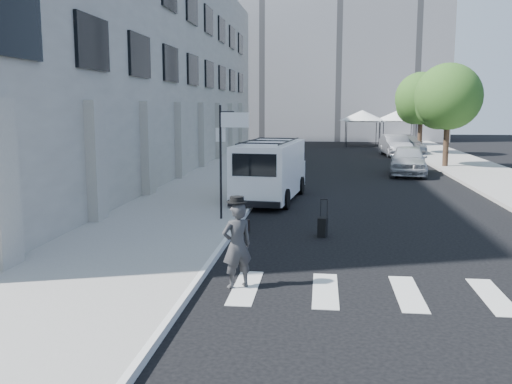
% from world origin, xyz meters
% --- Properties ---
extents(ground, '(120.00, 120.00, 0.00)m').
position_xyz_m(ground, '(0.00, 0.00, 0.00)').
color(ground, black).
rests_on(ground, ground).
extents(sidewalk_left, '(4.50, 48.00, 0.15)m').
position_xyz_m(sidewalk_left, '(-4.25, 16.00, 0.07)').
color(sidewalk_left, gray).
rests_on(sidewalk_left, ground).
extents(sidewalk_right, '(4.00, 56.00, 0.15)m').
position_xyz_m(sidewalk_right, '(9.00, 20.00, 0.07)').
color(sidewalk_right, gray).
rests_on(sidewalk_right, ground).
extents(building_left, '(10.00, 44.00, 12.00)m').
position_xyz_m(building_left, '(-11.50, 18.00, 6.00)').
color(building_left, gray).
rests_on(building_left, ground).
extents(building_far, '(22.00, 12.00, 25.00)m').
position_xyz_m(building_far, '(2.00, 50.00, 12.50)').
color(building_far, slate).
rests_on(building_far, ground).
extents(sign_pole, '(1.03, 0.07, 3.50)m').
position_xyz_m(sign_pole, '(-2.36, 3.20, 2.65)').
color(sign_pole, black).
rests_on(sign_pole, sidewalk_left).
extents(tree_near, '(3.80, 3.83, 6.03)m').
position_xyz_m(tree_near, '(7.50, 20.15, 3.97)').
color(tree_near, black).
rests_on(tree_near, ground).
extents(tree_far, '(3.80, 3.83, 6.03)m').
position_xyz_m(tree_far, '(7.50, 29.15, 3.97)').
color(tree_far, black).
rests_on(tree_far, ground).
extents(tent_left, '(4.00, 4.00, 3.20)m').
position_xyz_m(tent_left, '(4.00, 38.00, 2.71)').
color(tent_left, black).
rests_on(tent_left, ground).
extents(tent_right, '(4.00, 4.00, 3.20)m').
position_xyz_m(tent_right, '(7.20, 38.50, 2.71)').
color(tent_right, black).
rests_on(tent_right, ground).
extents(businessman, '(0.76, 0.69, 1.74)m').
position_xyz_m(businessman, '(-1.17, -3.00, 0.87)').
color(businessman, '#343436').
rests_on(businessman, ground).
extents(briefcase, '(0.18, 0.45, 0.34)m').
position_xyz_m(briefcase, '(-1.67, 2.00, 0.17)').
color(briefcase, black).
rests_on(briefcase, ground).
extents(suitcase, '(0.29, 0.41, 1.04)m').
position_xyz_m(suitcase, '(0.54, 1.75, 0.28)').
color(suitcase, black).
rests_on(suitcase, ground).
extents(cargo_van, '(2.56, 6.05, 2.22)m').
position_xyz_m(cargo_van, '(-1.48, 7.85, 1.16)').
color(cargo_van, white).
rests_on(cargo_van, ground).
extents(parked_car_a, '(2.44, 4.83, 1.58)m').
position_xyz_m(parked_car_a, '(5.00, 16.57, 0.79)').
color(parked_car_a, '#ABAEB3').
rests_on(parked_car_a, ground).
extents(parked_car_b, '(1.98, 4.75, 1.53)m').
position_xyz_m(parked_car_b, '(5.75, 28.08, 0.76)').
color(parked_car_b, '#5C5E64').
rests_on(parked_car_b, ground).
extents(parked_car_c, '(2.42, 5.06, 1.42)m').
position_xyz_m(parked_car_c, '(6.80, 29.51, 0.71)').
color(parked_car_c, gray).
rests_on(parked_car_c, ground).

